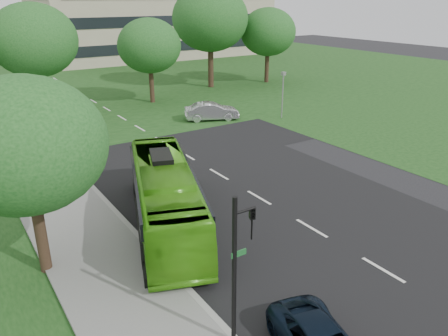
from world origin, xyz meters
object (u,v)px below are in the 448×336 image
object	(u,v)px
tree_park_d	(210,19)
traffic_light	(239,261)
tree_park_c	(149,46)
bus	(165,197)
camera_pole	(283,89)
tree_side_near	(25,145)
tree_park_b	(34,40)
sedan	(212,111)
tree_park_e	(268,32)

from	to	relation	value
tree_park_d	traffic_light	bearing A→B (deg)	-120.73
tree_park_c	traffic_light	distance (m)	34.48
bus	camera_pole	world-z (taller)	camera_pole
tree_side_near	tree_park_b	bearing A→B (deg)	77.61
sedan	tree_park_c	bearing A→B (deg)	30.98
tree_park_d	tree_side_near	xyz separation A→B (m)	(-25.40, -28.55, -2.57)
bus	tree_park_d	bearing A→B (deg)	74.50
traffic_light	tree_park_d	bearing A→B (deg)	75.36
tree_park_e	tree_side_near	xyz separation A→B (m)	(-32.93, -27.34, -0.89)
tree_park_d	tree_park_e	distance (m)	7.81
tree_park_e	traffic_light	size ratio (longest dim) A/B	1.77
tree_park_d	traffic_light	world-z (taller)	tree_park_d
tree_park_e	bus	bearing A→B (deg)	-135.69
tree_park_c	sedan	size ratio (longest dim) A/B	1.77
tree_park_e	sedan	bearing A→B (deg)	-142.93
tree_side_near	sedan	distance (m)	23.87
sedan	tree_side_near	bearing A→B (deg)	154.18
tree_park_b	sedan	bearing A→B (deg)	-40.24
tree_park_d	bus	size ratio (longest dim) A/B	1.07
tree_park_d	tree_side_near	distance (m)	38.30
tree_park_b	tree_park_c	world-z (taller)	tree_park_b
tree_park_c	sedan	xyz separation A→B (m)	(1.41, -9.22, -4.85)
tree_park_b	camera_pole	xyz separation A→B (m)	(17.38, -12.88, -3.95)
tree_park_d	tree_park_e	xyz separation A→B (m)	(7.53, -1.21, -1.68)
camera_pole	tree_side_near	bearing A→B (deg)	-133.92
tree_park_c	sedan	world-z (taller)	tree_park_c
tree_side_near	traffic_light	size ratio (longest dim) A/B	1.52
tree_park_c	camera_pole	world-z (taller)	tree_park_c
tree_park_b	tree_park_e	world-z (taller)	tree_park_b
tree_park_b	traffic_light	distance (m)	33.24
sedan	camera_pole	bearing A→B (deg)	-95.02
bus	tree_park_c	bearing A→B (deg)	86.53
tree_park_b	tree_park_d	size ratio (longest dim) A/B	0.85
camera_pole	tree_park_e	bearing A→B (deg)	72.79
tree_park_e	traffic_light	world-z (taller)	tree_park_e
tree_park_b	tree_side_near	xyz separation A→B (m)	(-5.64, -25.67, -1.37)
tree_park_c	tree_park_e	world-z (taller)	tree_park_e
bus	sedan	world-z (taller)	bus
tree_park_c	bus	bearing A→B (deg)	-113.35
tree_park_b	camera_pole	distance (m)	21.99
tree_park_b	tree_park_d	bearing A→B (deg)	8.30
sedan	bus	bearing A→B (deg)	163.95
tree_park_b	sedan	distance (m)	16.55
camera_pole	tree_park_d	bearing A→B (deg)	98.45
tree_park_e	traffic_light	xyz separation A→B (m)	(-28.86, -34.68, -3.12)
tree_park_b	bus	xyz separation A→B (m)	(-0.03, -25.00, -5.08)
tree_park_b	camera_pole	bearing A→B (deg)	-36.54
bus	camera_pole	xyz separation A→B (m)	(17.42, 12.12, 1.13)
traffic_light	tree_park_e	bearing A→B (deg)	66.33
bus	camera_pole	distance (m)	21.25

